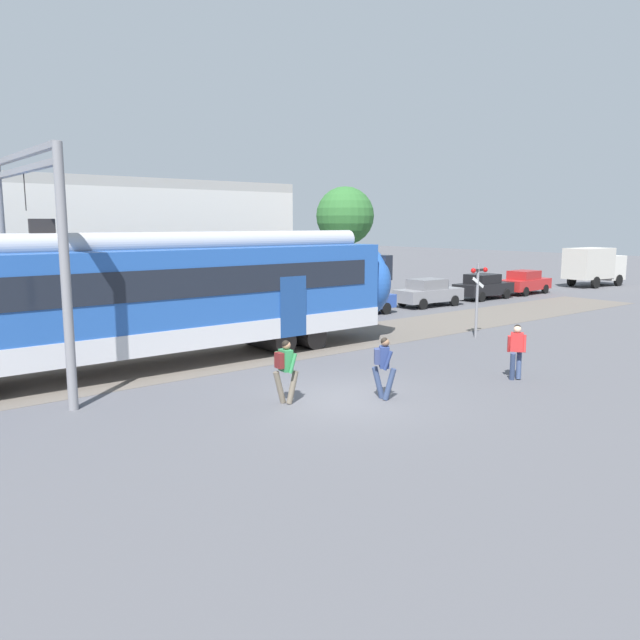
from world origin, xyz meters
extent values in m
plane|color=#515156|center=(0.00, 0.00, 0.00)|extent=(160.00, 160.00, 0.00)
cube|color=silver|center=(-2.87, 6.73, 1.05)|extent=(18.00, 3.06, 0.70)
cube|color=#2351A3|center=(-2.87, 6.73, 2.60)|extent=(18.00, 3.00, 2.40)
cube|color=black|center=(-2.87, 5.22, 2.80)|extent=(16.56, 0.03, 0.90)
cube|color=navy|center=(2.08, 5.21, 1.75)|extent=(1.10, 0.04, 2.10)
cylinder|color=#A4A4A9|center=(-2.87, 6.73, 3.98)|extent=(17.64, 0.70, 0.70)
cube|color=black|center=(-5.57, 6.73, 4.53)|extent=(0.70, 0.12, 0.40)
cylinder|color=black|center=(3.41, 6.73, 0.45)|extent=(0.90, 2.40, 0.90)
cylinder|color=black|center=(2.01, 6.73, 0.45)|extent=(0.90, 2.40, 0.90)
ellipsoid|color=#2351A3|center=(6.68, 6.73, 2.25)|extent=(1.80, 2.85, 2.95)
cube|color=black|center=(7.03, 6.73, 2.85)|extent=(0.40, 2.40, 1.00)
cylinder|color=#6B6051|center=(-1.37, 0.55, 0.43)|extent=(0.37, 0.18, 0.87)
cylinder|color=#6B6051|center=(-1.63, 0.76, 0.43)|extent=(0.37, 0.18, 0.87)
cube|color=#2D7F47|center=(-1.50, 0.66, 1.14)|extent=(0.27, 0.38, 0.56)
cylinder|color=#2D7F47|center=(-1.56, 0.88, 1.09)|extent=(0.25, 0.11, 0.52)
cylinder|color=#2D7F47|center=(-1.44, 0.43, 1.09)|extent=(0.25, 0.11, 0.52)
sphere|color=#9E7051|center=(-1.48, 0.65, 1.53)|extent=(0.22, 0.22, 0.22)
sphere|color=black|center=(-1.50, 0.66, 1.56)|extent=(0.20, 0.20, 0.20)
cube|color=maroon|center=(-1.68, 0.67, 1.16)|extent=(0.18, 0.29, 0.40)
cylinder|color=navy|center=(0.80, -0.79, 0.43)|extent=(0.37, 0.34, 0.87)
cylinder|color=navy|center=(0.70, -0.48, 0.43)|extent=(0.37, 0.34, 0.87)
cube|color=navy|center=(0.75, -0.64, 1.14)|extent=(0.41, 0.43, 0.56)
cylinder|color=navy|center=(0.83, -0.42, 1.09)|extent=(0.25, 0.23, 0.52)
cylinder|color=navy|center=(0.67, -0.86, 1.09)|extent=(0.25, 0.23, 0.52)
sphere|color=brown|center=(0.76, -0.65, 1.53)|extent=(0.22, 0.22, 0.22)
sphere|color=black|center=(0.75, -0.64, 1.56)|extent=(0.20, 0.20, 0.20)
cube|color=navy|center=(0.61, -0.52, 1.16)|extent=(0.30, 0.32, 0.40)
cylinder|color=navy|center=(5.10, -1.59, 0.43)|extent=(0.38, 0.32, 0.87)
cylinder|color=navy|center=(5.43, -1.58, 0.43)|extent=(0.38, 0.32, 0.87)
cube|color=red|center=(5.27, -1.59, 1.14)|extent=(0.40, 0.43, 0.56)
cylinder|color=red|center=(5.46, -1.72, 1.09)|extent=(0.25, 0.21, 0.52)
cylinder|color=red|center=(5.08, -1.45, 1.09)|extent=(0.25, 0.21, 0.52)
sphere|color=beige|center=(5.25, -1.60, 1.53)|extent=(0.22, 0.22, 0.22)
sphere|color=black|center=(5.27, -1.59, 1.56)|extent=(0.20, 0.20, 0.20)
cube|color=#235633|center=(5.42, -1.49, 1.16)|extent=(0.29, 0.32, 0.40)
cube|color=#284799|center=(10.48, 11.16, 0.64)|extent=(4.05, 1.78, 0.68)
cube|color=navy|center=(10.33, 11.15, 1.26)|extent=(1.95, 1.50, 0.56)
cube|color=black|center=(11.28, 11.19, 1.22)|extent=(0.17, 1.37, 0.48)
cylinder|color=black|center=(11.69, 11.98, 0.30)|extent=(0.61, 0.22, 0.60)
cylinder|color=black|center=(11.74, 10.42, 0.30)|extent=(0.61, 0.22, 0.60)
cylinder|color=black|center=(9.21, 11.89, 0.30)|extent=(0.61, 0.22, 0.60)
cylinder|color=black|center=(9.26, 10.34, 0.30)|extent=(0.61, 0.22, 0.60)
cube|color=gray|center=(15.82, 11.18, 0.64)|extent=(4.07, 1.83, 0.68)
cube|color=slate|center=(15.67, 11.19, 1.26)|extent=(1.97, 1.53, 0.56)
cube|color=black|center=(16.62, 11.14, 1.22)|extent=(0.19, 1.37, 0.48)
cylinder|color=black|center=(17.09, 11.90, 0.30)|extent=(0.61, 0.23, 0.60)
cylinder|color=black|center=(17.02, 10.34, 0.30)|extent=(0.61, 0.23, 0.60)
cylinder|color=black|center=(14.62, 12.02, 0.30)|extent=(0.61, 0.23, 0.60)
cylinder|color=black|center=(14.54, 10.46, 0.30)|extent=(0.61, 0.23, 0.60)
cube|color=black|center=(20.97, 11.32, 0.64)|extent=(4.00, 1.64, 0.68)
cube|color=black|center=(20.82, 11.32, 1.26)|extent=(1.90, 1.44, 0.56)
cube|color=black|center=(21.77, 11.32, 1.22)|extent=(0.12, 1.37, 0.48)
cylinder|color=black|center=(22.21, 12.10, 0.30)|extent=(0.60, 0.20, 0.60)
cylinder|color=black|center=(22.21, 10.54, 0.30)|extent=(0.60, 0.20, 0.60)
cylinder|color=black|center=(19.73, 12.10, 0.30)|extent=(0.60, 0.20, 0.60)
cylinder|color=black|center=(19.73, 10.54, 0.30)|extent=(0.60, 0.20, 0.60)
cube|color=#B22323|center=(25.42, 11.37, 0.64)|extent=(4.08, 1.85, 0.68)
cube|color=maroon|center=(25.27, 11.36, 1.26)|extent=(1.97, 1.54, 0.56)
cube|color=black|center=(26.22, 11.42, 1.22)|extent=(0.19, 1.37, 0.48)
cylinder|color=black|center=(26.62, 12.22, 0.30)|extent=(0.61, 0.23, 0.60)
cylinder|color=black|center=(26.70, 10.66, 0.30)|extent=(0.61, 0.23, 0.60)
cylinder|color=black|center=(24.14, 12.08, 0.30)|extent=(0.61, 0.23, 0.60)
cylinder|color=black|center=(24.22, 10.53, 0.30)|extent=(0.61, 0.23, 0.60)
cube|color=beige|center=(35.51, 10.97, 1.32)|extent=(1.93, 2.03, 1.80)
cube|color=black|center=(36.43, 10.90, 1.62)|extent=(0.16, 1.71, 0.70)
cube|color=#BCB7AD|center=(33.02, 11.15, 1.72)|extent=(3.74, 2.26, 2.20)
cylinder|color=black|center=(35.57, 11.87, 0.42)|extent=(0.86, 0.30, 0.84)
cylinder|color=black|center=(35.44, 10.07, 0.42)|extent=(0.86, 0.30, 0.84)
cylinder|color=black|center=(32.59, 12.13, 0.42)|extent=(0.86, 0.30, 0.84)
cylinder|color=black|center=(32.45, 10.24, 0.42)|extent=(0.86, 0.30, 0.84)
cylinder|color=gray|center=(-5.96, 3.53, 3.25)|extent=(0.24, 0.24, 6.50)
cylinder|color=gray|center=(-5.96, 9.93, 3.25)|extent=(0.24, 0.24, 6.50)
cube|color=gray|center=(-5.96, 6.73, 6.45)|extent=(0.20, 6.40, 0.16)
cube|color=gray|center=(-5.96, 6.73, 6.05)|extent=(0.20, 6.40, 0.16)
cylinder|color=black|center=(-5.96, 6.73, 5.45)|extent=(0.03, 0.03, 1.00)
cylinder|color=gray|center=(9.94, 3.44, 1.50)|extent=(0.11, 0.11, 3.00)
cube|color=black|center=(9.94, 3.44, 2.75)|extent=(0.80, 0.10, 0.10)
sphere|color=red|center=(9.56, 3.38, 2.75)|extent=(0.20, 0.20, 0.20)
sphere|color=red|center=(10.32, 3.38, 2.75)|extent=(0.20, 0.20, 0.20)
cube|color=white|center=(9.94, 3.41, 2.25)|extent=(0.72, 0.03, 0.48)
cube|color=beige|center=(-2.85, 14.39, 3.00)|extent=(19.64, 5.00, 6.00)
cube|color=#A7A39B|center=(-2.85, 14.39, 6.20)|extent=(19.64, 5.00, 0.40)
cylinder|color=brown|center=(15.26, 17.71, 1.89)|extent=(0.32, 0.32, 3.79)
sphere|color=#2D662D|center=(15.26, 17.71, 5.06)|extent=(3.62, 3.62, 3.62)
camera|label=1|loc=(-10.54, -12.05, 4.61)|focal=35.00mm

